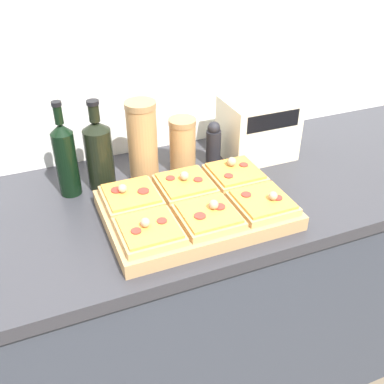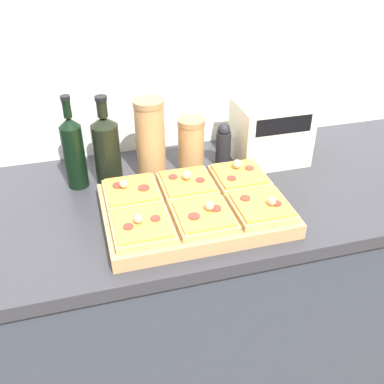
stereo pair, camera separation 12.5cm
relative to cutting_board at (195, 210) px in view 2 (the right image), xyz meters
name	(u,v)px [view 2 (the right image)]	position (x,y,z in m)	size (l,w,h in m)	color
wall_back	(146,41)	(-0.03, 0.47, 0.35)	(6.00, 0.06, 2.50)	silver
kitchen_counter	(178,299)	(-0.03, 0.11, -0.46)	(2.63, 0.67, 0.88)	#333842
cutting_board	(195,210)	(0.00, 0.00, 0.00)	(0.50, 0.35, 0.04)	tan
pizza_slice_back_left	(132,192)	(-0.16, 0.08, 0.04)	(0.15, 0.16, 0.05)	tan
pizza_slice_back_center	(187,184)	(0.00, 0.08, 0.04)	(0.15, 0.16, 0.05)	tan
pizza_slice_back_right	(239,176)	(0.16, 0.08, 0.04)	(0.15, 0.16, 0.06)	tan
pizza_slice_front_left	(142,227)	(-0.16, -0.08, 0.04)	(0.15, 0.16, 0.05)	tan
pizza_slice_front_center	(204,217)	(0.00, -0.08, 0.04)	(0.15, 0.16, 0.05)	tan
pizza_slice_front_right	(262,207)	(0.16, -0.08, 0.04)	(0.15, 0.16, 0.05)	tan
olive_oil_bottle	(74,151)	(-0.30, 0.25, 0.10)	(0.06, 0.06, 0.29)	black
wine_bottle	(107,148)	(-0.21, 0.25, 0.09)	(0.08, 0.08, 0.28)	black
grain_jar_tall	(150,139)	(-0.07, 0.25, 0.11)	(0.09, 0.09, 0.26)	#AD7F4C
grain_jar_short	(191,145)	(0.06, 0.25, 0.07)	(0.09, 0.09, 0.18)	#AD7F4C
pepper_mill	(223,145)	(0.17, 0.25, 0.05)	(0.05, 0.05, 0.15)	black
toaster_oven	(271,132)	(0.33, 0.25, 0.08)	(0.26, 0.18, 0.20)	beige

